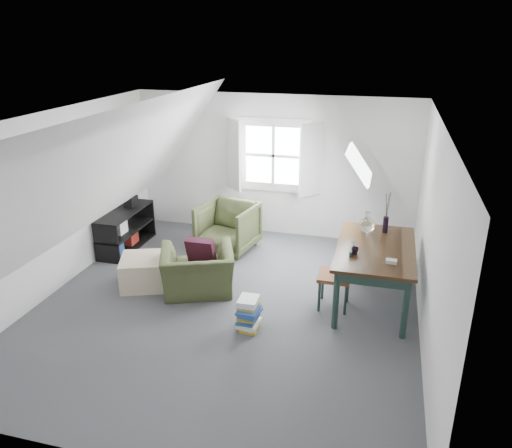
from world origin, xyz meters
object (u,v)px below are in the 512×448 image
(armchair_far, at_px, (228,249))
(media_shelf, at_px, (125,232))
(magazine_stack, at_px, (249,314))
(dining_table, at_px, (375,255))
(dining_chair_far, at_px, (372,245))
(dining_chair_near, at_px, (338,275))
(ottoman, at_px, (144,271))
(armchair_near, at_px, (199,291))

(armchair_far, xyz_separation_m, media_shelf, (-1.70, -0.42, 0.30))
(armchair_far, bearing_deg, magazine_stack, -55.19)
(dining_table, relative_size, media_shelf, 1.28)
(dining_chair_far, bearing_deg, dining_chair_near, 91.26)
(dining_chair_near, relative_size, media_shelf, 0.69)
(ottoman, bearing_deg, dining_chair_far, 22.61)
(armchair_far, bearing_deg, armchair_near, -77.36)
(dining_chair_near, bearing_deg, media_shelf, -124.23)
(media_shelf, xyz_separation_m, magazine_stack, (2.70, -1.84, -0.09))
(magazine_stack, bearing_deg, media_shelf, 145.73)
(dining_chair_far, bearing_deg, media_shelf, 21.74)
(dining_table, bearing_deg, dining_chair_far, 89.47)
(armchair_near, height_order, media_shelf, media_shelf)
(armchair_near, relative_size, dining_chair_far, 1.20)
(dining_table, relative_size, magazine_stack, 4.07)
(armchair_far, relative_size, magazine_stack, 2.17)
(dining_table, height_order, magazine_stack, dining_table)
(dining_chair_far, xyz_separation_m, media_shelf, (-4.08, -0.20, -0.13))
(media_shelf, distance_m, magazine_stack, 3.27)
(dining_table, bearing_deg, ottoman, -178.51)
(dining_chair_far, relative_size, magazine_stack, 2.01)
(dining_table, bearing_deg, armchair_near, -176.87)
(ottoman, relative_size, dining_chair_near, 0.72)
(armchair_near, relative_size, media_shelf, 0.76)
(armchair_far, bearing_deg, ottoman, -106.02)
(ottoman, xyz_separation_m, dining_chair_far, (3.16, 1.32, 0.21))
(dining_chair_near, height_order, media_shelf, dining_chair_near)
(armchair_far, height_order, dining_chair_near, dining_chair_near)
(media_shelf, bearing_deg, dining_chair_near, -11.71)
(armchair_near, relative_size, dining_chair_near, 1.10)
(magazine_stack, bearing_deg, armchair_near, 142.47)
(ottoman, xyz_separation_m, magazine_stack, (1.78, -0.72, -0.01))
(armchair_near, height_order, dining_table, dining_table)
(armchair_far, relative_size, media_shelf, 0.68)
(dining_table, height_order, dining_chair_far, dining_table)
(armchair_far, relative_size, ottoman, 1.38)
(media_shelf, bearing_deg, armchair_near, -28.53)
(armchair_far, height_order, dining_chair_far, dining_chair_far)
(ottoman, distance_m, magazine_stack, 1.92)
(ottoman, relative_size, dining_table, 0.39)
(armchair_near, height_order, dining_chair_near, dining_chair_near)
(armchair_near, xyz_separation_m, magazine_stack, (0.95, -0.73, 0.21))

